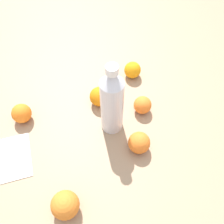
# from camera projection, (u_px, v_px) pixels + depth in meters

# --- Properties ---
(ground_plane) EXTENTS (2.40, 2.40, 0.00)m
(ground_plane) POSITION_uv_depth(u_px,v_px,m) (110.00, 138.00, 0.88)
(ground_plane) COLOR #9E7F60
(water_bottle) EXTENTS (0.08, 0.08, 0.29)m
(water_bottle) POSITION_uv_depth(u_px,v_px,m) (112.00, 102.00, 0.80)
(water_bottle) COLOR silver
(water_bottle) RESTS_ON ground_plane
(orange_0) EXTENTS (0.06, 0.06, 0.06)m
(orange_0) POSITION_uv_depth(u_px,v_px,m) (143.00, 105.00, 0.92)
(orange_0) COLOR orange
(orange_0) RESTS_ON ground_plane
(orange_1) EXTENTS (0.07, 0.07, 0.07)m
(orange_1) POSITION_uv_depth(u_px,v_px,m) (139.00, 143.00, 0.82)
(orange_1) COLOR orange
(orange_1) RESTS_ON ground_plane
(orange_2) EXTENTS (0.07, 0.07, 0.07)m
(orange_2) POSITION_uv_depth(u_px,v_px,m) (99.00, 97.00, 0.94)
(orange_2) COLOR orange
(orange_2) RESTS_ON ground_plane
(orange_3) EXTENTS (0.07, 0.07, 0.07)m
(orange_3) POSITION_uv_depth(u_px,v_px,m) (22.00, 113.00, 0.89)
(orange_3) COLOR orange
(orange_3) RESTS_ON ground_plane
(orange_4) EXTENTS (0.08, 0.08, 0.08)m
(orange_4) POSITION_uv_depth(u_px,v_px,m) (65.00, 205.00, 0.71)
(orange_4) COLOR orange
(orange_4) RESTS_ON ground_plane
(orange_5) EXTENTS (0.07, 0.07, 0.07)m
(orange_5) POSITION_uv_depth(u_px,v_px,m) (133.00, 70.00, 1.02)
(orange_5) COLOR orange
(orange_5) RESTS_ON ground_plane
(folded_napkin) EXTENTS (0.17, 0.14, 0.01)m
(folded_napkin) POSITION_uv_depth(u_px,v_px,m) (12.00, 158.00, 0.83)
(folded_napkin) COLOR white
(folded_napkin) RESTS_ON ground_plane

